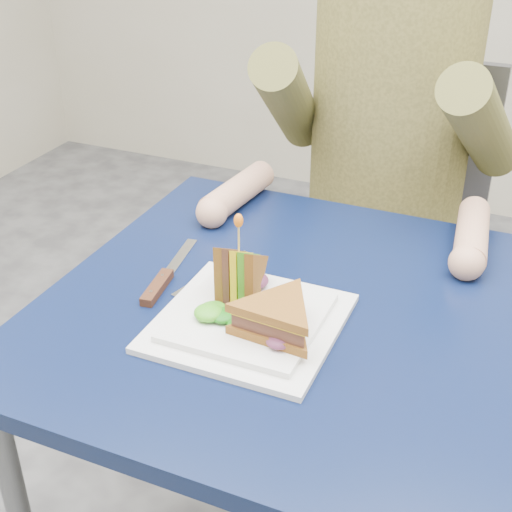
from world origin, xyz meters
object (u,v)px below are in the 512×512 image
at_px(table, 291,345).
at_px(knife, 162,281).
at_px(fork, 211,274).
at_px(diner, 392,89).
at_px(plate, 249,321).
at_px(chair, 389,227).
at_px(sandwich_flat, 277,318).
at_px(sandwich_upright, 239,275).

xyz_separation_m(table, knife, (-0.21, -0.03, 0.09)).
bearing_deg(fork, table, -9.39).
relative_size(diner, plate, 2.87).
xyz_separation_m(chair, fork, (-0.15, -0.65, 0.19)).
bearing_deg(sandwich_flat, fork, 142.75).
bearing_deg(knife, sandwich_upright, -1.26).
relative_size(diner, sandwich_flat, 4.73).
xyz_separation_m(sandwich_upright, knife, (-0.14, 0.00, -0.05)).
xyz_separation_m(sandwich_upright, fork, (-0.08, 0.06, -0.05)).
xyz_separation_m(sandwich_flat, sandwich_upright, (-0.09, 0.07, 0.01)).
xyz_separation_m(table, fork, (-0.15, 0.03, 0.08)).
bearing_deg(sandwich_upright, sandwich_flat, -37.77).
height_order(chair, knife, chair).
relative_size(plate, sandwich_upright, 1.85).
relative_size(table, plate, 2.88).
relative_size(chair, knife, 4.21).
height_order(plate, sandwich_flat, sandwich_flat).
bearing_deg(knife, sandwich_flat, -17.61).
relative_size(chair, fork, 5.31).
relative_size(plate, sandwich_flat, 1.65).
height_order(sandwich_upright, knife, sandwich_upright).
bearing_deg(sandwich_flat, sandwich_upright, 142.23).
xyz_separation_m(chair, sandwich_upright, (-0.07, -0.71, 0.24)).
relative_size(table, knife, 3.39).
bearing_deg(sandwich_upright, fork, 143.36).
xyz_separation_m(plate, fork, (-0.11, 0.10, -0.01)).
height_order(table, knife, knife).
distance_m(table, sandwich_flat, 0.16).
relative_size(plate, fork, 1.48).
relative_size(sandwich_flat, sandwich_upright, 1.12).
bearing_deg(plate, sandwich_upright, 128.14).
xyz_separation_m(table, plate, (-0.04, -0.08, 0.09)).
height_order(sandwich_flat, fork, sandwich_flat).
distance_m(table, sandwich_upright, 0.16).
relative_size(table, chair, 0.81).
xyz_separation_m(table, diner, (-0.00, 0.56, 0.26)).
distance_m(table, diner, 0.62).
bearing_deg(plate, knife, 164.65).
height_order(table, sandwich_flat, sandwich_flat).
height_order(table, sandwich_upright, sandwich_upright).
bearing_deg(table, sandwich_upright, -155.53).
relative_size(chair, sandwich_flat, 5.90).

